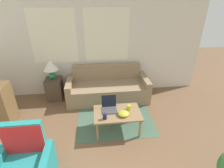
{
  "coord_description": "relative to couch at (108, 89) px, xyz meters",
  "views": [
    {
      "loc": [
        0.21,
        -0.35,
        2.47
      ],
      "look_at": [
        0.58,
        2.96,
        0.75
      ],
      "focal_mm": 28.0,
      "sensor_mm": 36.0,
      "label": 1
    }
  ],
  "objects": [
    {
      "name": "side_table",
      "position": [
        -1.38,
        0.12,
        0.02
      ],
      "size": [
        0.39,
        0.39,
        0.57
      ],
      "color": "#4C3D2D",
      "rests_on": "ground_plane"
    },
    {
      "name": "wall_back",
      "position": [
        -0.54,
        0.42,
        1.04
      ],
      "size": [
        6.16,
        0.06,
        2.6
      ],
      "color": "silver",
      "rests_on": "ground_plane"
    },
    {
      "name": "laptop",
      "position": [
        -0.07,
        -1.15,
        0.23
      ],
      "size": [
        0.29,
        0.3,
        0.25
      ],
      "color": "#47474C",
      "rests_on": "coffee_table"
    },
    {
      "name": "couch",
      "position": [
        0.0,
        0.0,
        0.0
      ],
      "size": [
        2.05,
        0.81,
        0.85
      ],
      "color": "#937A5B",
      "rests_on": "ground_plane"
    },
    {
      "name": "snack_bowl",
      "position": [
        0.18,
        -1.37,
        0.21
      ],
      "size": [
        0.21,
        0.21,
        0.08
      ],
      "color": "gold",
      "rests_on": "coffee_table"
    },
    {
      "name": "cup_yellow",
      "position": [
        -0.18,
        -1.44,
        0.23
      ],
      "size": [
        0.07,
        0.07,
        0.11
      ],
      "color": "#191E4C",
      "rests_on": "coffee_table"
    },
    {
      "name": "rug",
      "position": [
        0.07,
        -0.67,
        -0.26
      ],
      "size": [
        1.63,
        1.79,
        0.01
      ],
      "color": "#476651",
      "rests_on": "ground_plane"
    },
    {
      "name": "table_lamp",
      "position": [
        -1.38,
        0.12,
        0.64
      ],
      "size": [
        0.37,
        0.37,
        0.49
      ],
      "color": "#1E8451",
      "rests_on": "side_table"
    },
    {
      "name": "cup_navy",
      "position": [
        0.31,
        -1.21,
        0.23
      ],
      "size": [
        0.08,
        0.08,
        0.11
      ],
      "color": "gold",
      "rests_on": "coffee_table"
    },
    {
      "name": "coffee_table",
      "position": [
        0.07,
        -1.27,
        0.12
      ],
      "size": [
        0.9,
        0.59,
        0.44
      ],
      "color": "#8E704C",
      "rests_on": "ground_plane"
    }
  ]
}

